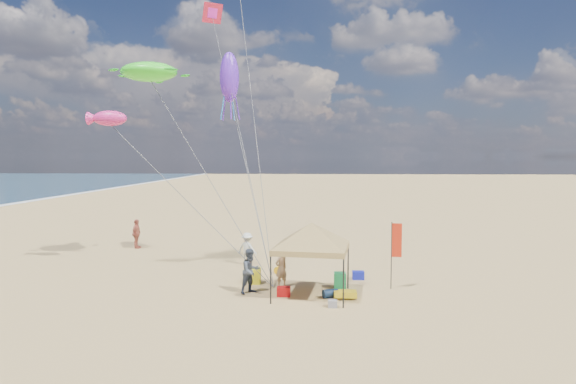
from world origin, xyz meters
The scene contains 19 objects.
ground centered at (0.00, 0.00, 0.00)m, with size 280.00×280.00×0.00m, color tan.
canopy_tent centered at (1.16, -0.57, 2.90)m, with size 5.61×5.61×3.49m.
feather_flag centered at (4.73, 0.67, 1.95)m, with size 0.44×0.08×2.91m.
cooler_red centered at (0.03, -0.67, 0.19)m, with size 0.54×0.38×0.38m, color red.
cooler_blue centered at (3.31, 2.26, 0.19)m, with size 0.54×0.38×0.38m, color #121A98.
bag_navy centered at (1.93, -0.83, 0.18)m, with size 0.36×0.36×0.60m, color #0E223F.
bag_orange centered at (-0.43, 3.27, 0.18)m, with size 0.36×0.36×0.60m, color #F5B00D.
chair_green centered at (2.38, 0.59, 0.35)m, with size 0.50×0.50×0.70m, color #198A43.
chair_yellow centered at (-1.40, 1.25, 0.35)m, with size 0.50×0.50×0.70m, color #FFF51C.
crate_grey centered at (1.97, -2.06, 0.14)m, with size 0.34×0.30×0.28m, color gray.
beach_cart centered at (2.52, -0.92, 0.20)m, with size 0.90×0.50×0.24m, color yellow.
person_near_a centered at (-0.17, 0.68, 0.84)m, with size 0.61×0.40×1.67m, color #9F7F5B.
person_near_b centered at (-1.37, -0.29, 0.93)m, with size 0.91×0.71×1.86m, color #39414D.
person_near_c centered at (-2.27, 5.10, 0.85)m, with size 1.09×0.63×1.69m, color silver.
person_far_a centered at (-9.77, 9.27, 0.91)m, with size 1.07×0.44×1.82m, color #A95341.
turtle_kite centered at (-7.03, 4.13, 9.91)m, with size 2.81×2.25×0.94m, color #35EF27.
fish_kite centered at (-8.76, 3.37, 7.56)m, with size 1.70×0.85×0.75m, color #DC267F.
squid_kite centered at (-3.25, 5.71, 9.87)m, with size 1.01×1.01×2.64m, color #6226D1.
stunt_kite_pink centered at (-5.45, 12.14, 15.04)m, with size 1.27×0.04×1.27m, color red.
Camera 1 is at (1.31, -20.31, 5.68)m, focal length 30.62 mm.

